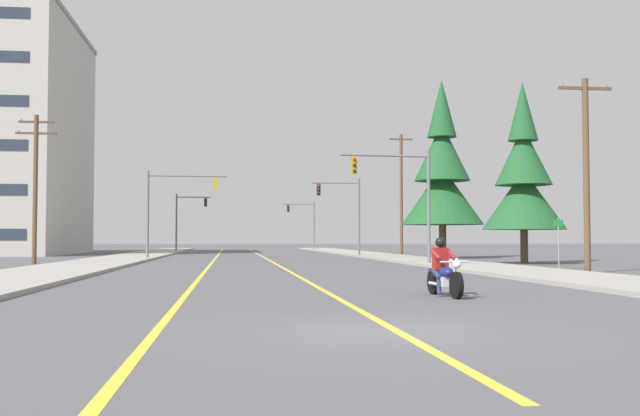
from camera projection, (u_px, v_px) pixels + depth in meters
ground_plane at (381, 332)px, 11.17m from camera, size 400.00×400.00×0.00m
lane_stripe_center at (265, 258)px, 55.84m from camera, size 0.16×100.00×0.01m
lane_stripe_left at (216, 258)px, 55.40m from camera, size 0.16×100.00×0.01m
sidewalk_kerb_right at (401, 258)px, 52.00m from camera, size 4.40×110.00×0.14m
sidewalk_kerb_left at (120, 259)px, 49.69m from camera, size 4.40×110.00×0.14m
motorcycle_with_rider at (444, 273)px, 18.19m from camera, size 0.70×2.19×1.46m
traffic_signal_near_right at (403, 189)px, 39.38m from camera, size 4.94×0.62×6.20m
traffic_signal_near_left at (171, 200)px, 51.73m from camera, size 5.56×0.39×6.20m
traffic_signal_mid_right at (346, 206)px, 58.27m from camera, size 3.85×0.43×6.20m
traffic_signal_mid_left at (186, 214)px, 78.02m from camera, size 3.67×0.37×6.20m
traffic_signal_far_right at (306, 218)px, 93.96m from camera, size 4.00×0.48×6.20m
utility_pole_right_near at (586, 170)px, 30.40m from camera, size 2.30×0.26×8.06m
utility_pole_left_near at (35, 183)px, 41.93m from camera, size 2.26×0.26×8.49m
utility_pole_right_far at (401, 193)px, 63.28m from camera, size 2.07×0.26×10.40m
conifer_tree_right_verge_near at (523, 180)px, 42.47m from camera, size 4.78×4.78×10.51m
conifer_tree_right_verge_far at (442, 176)px, 54.77m from camera, size 6.06×6.06×13.34m
street_sign at (559, 237)px, 33.91m from camera, size 0.44×0.07×2.40m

